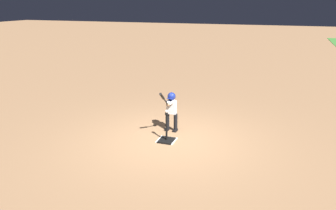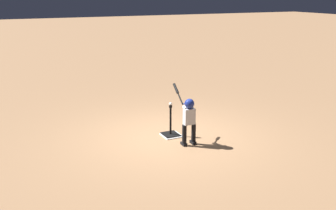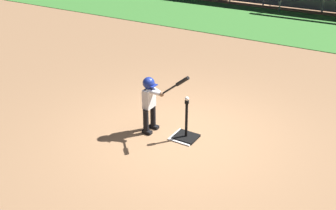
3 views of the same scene
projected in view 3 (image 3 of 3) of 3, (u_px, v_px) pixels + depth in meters
ground_plane at (185, 136)px, 7.11m from camera, size 90.00×90.00×0.00m
grass_outfield_strip at (304, 28)px, 13.56m from camera, size 56.00×4.53×0.02m
home_plate at (184, 137)px, 7.05m from camera, size 0.44×0.44×0.02m
batting_tee at (186, 132)px, 7.00m from camera, size 0.40×0.36×0.74m
batter_child at (151, 98)px, 6.97m from camera, size 0.91×0.33×1.25m
baseball at (187, 99)px, 6.70m from camera, size 0.07×0.07×0.07m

